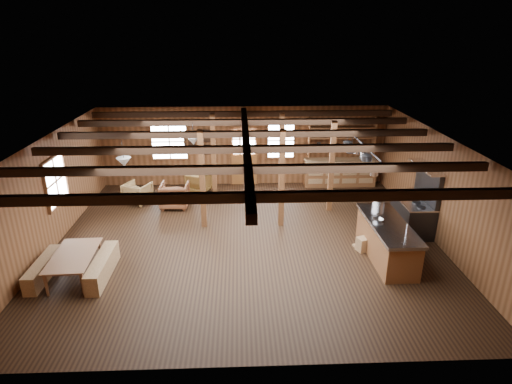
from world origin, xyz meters
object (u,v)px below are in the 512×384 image
armchair_a (175,195)px  armchair_c (138,193)px  kitchen_island (387,240)px  armchair_b (199,182)px  dining_table (77,266)px  commercial_range (415,210)px

armchair_a → armchair_c: 1.30m
kitchen_island → armchair_a: (-5.63, 3.41, -0.08)m
armchair_b → armchair_c: bearing=53.0°
kitchen_island → dining_table: kitchen_island is taller
dining_table → armchair_b: size_ratio=2.21×
armchair_a → armchair_b: 1.52m
armchair_b → dining_table: bearing=91.9°
commercial_range → armchair_a: (-6.87, 1.95, -0.22)m
dining_table → armchair_c: bearing=-8.2°
armchair_a → armchair_b: size_ratio=1.18×
kitchen_island → dining_table: size_ratio=1.55×
commercial_range → armchair_b: size_ratio=2.58×
kitchen_island → armchair_c: bearing=150.4°
kitchen_island → dining_table: (-7.31, -0.59, -0.19)m
commercial_range → armchair_b: commercial_range is taller
commercial_range → armchair_c: commercial_range is taller
armchair_b → armchair_a: bearing=90.0°
commercial_range → armchair_c: size_ratio=2.51×
dining_table → armchair_c: (0.44, 4.37, 0.06)m
dining_table → armchair_b: 5.85m
kitchen_island → armchair_b: size_ratio=3.42×
kitchen_island → commercial_range: 1.92m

